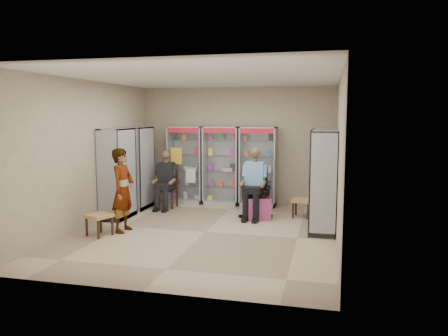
% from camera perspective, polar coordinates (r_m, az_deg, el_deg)
% --- Properties ---
extents(floor, '(6.00, 6.00, 0.00)m').
position_cam_1_polar(floor, '(8.71, -2.43, -8.35)').
color(floor, tan).
rests_on(floor, ground).
extents(room_shell, '(5.02, 6.02, 3.01)m').
position_cam_1_polar(room_shell, '(8.40, -2.49, 4.71)').
color(room_shell, tan).
rests_on(room_shell, ground).
extents(cabinet_back_left, '(0.90, 0.50, 2.00)m').
position_cam_1_polar(cabinet_back_left, '(11.46, -4.96, 0.43)').
color(cabinet_back_left, '#B9BCC1').
rests_on(cabinet_back_left, floor).
extents(cabinet_back_mid, '(0.90, 0.50, 2.00)m').
position_cam_1_polar(cabinet_back_mid, '(11.20, -0.34, 0.30)').
color(cabinet_back_mid, '#B1B2B9').
rests_on(cabinet_back_mid, floor).
extents(cabinet_back_right, '(0.90, 0.50, 2.00)m').
position_cam_1_polar(cabinet_back_right, '(11.01, 4.46, 0.17)').
color(cabinet_back_right, '#ACAEB3').
rests_on(cabinet_back_right, floor).
extents(cabinet_right_far, '(0.90, 0.50, 2.00)m').
position_cam_1_polar(cabinet_right_far, '(9.76, 12.90, -0.86)').
color(cabinet_right_far, '#B7B9BF').
rests_on(cabinet_right_far, floor).
extents(cabinet_right_near, '(0.90, 0.50, 2.00)m').
position_cam_1_polar(cabinet_right_near, '(8.67, 12.81, -1.82)').
color(cabinet_right_near, silver).
rests_on(cabinet_right_near, floor).
extents(cabinet_left_far, '(0.90, 0.50, 2.00)m').
position_cam_1_polar(cabinet_left_far, '(10.95, -11.12, 0.02)').
color(cabinet_left_far, '#A2A4A9').
rests_on(cabinet_left_far, floor).
extents(cabinet_left_near, '(0.90, 0.50, 2.00)m').
position_cam_1_polar(cabinet_left_near, '(9.96, -13.75, -0.72)').
color(cabinet_left_near, silver).
rests_on(cabinet_left_near, floor).
extents(wooden_chair, '(0.42, 0.42, 0.94)m').
position_cam_1_polar(wooden_chair, '(10.94, -7.38, -2.72)').
color(wooden_chair, '#311B13').
rests_on(wooden_chair, floor).
extents(seated_customer, '(0.44, 0.60, 1.34)m').
position_cam_1_polar(seated_customer, '(10.86, -7.49, -1.72)').
color(seated_customer, black).
rests_on(seated_customer, floor).
extents(office_chair, '(0.66, 0.66, 1.15)m').
position_cam_1_polar(office_chair, '(9.85, 4.11, -3.12)').
color(office_chair, black).
rests_on(office_chair, floor).
extents(seated_shopkeeper, '(0.52, 0.70, 1.47)m').
position_cam_1_polar(seated_shopkeeper, '(9.78, 4.07, -2.27)').
color(seated_shopkeeper, '#6492C6').
rests_on(seated_shopkeeper, floor).
extents(pink_trunk, '(0.64, 0.63, 0.49)m').
position_cam_1_polar(pink_trunk, '(9.77, 4.45, -5.18)').
color(pink_trunk, '#A44183').
rests_on(pink_trunk, floor).
extents(tea_glass, '(0.07, 0.07, 0.10)m').
position_cam_1_polar(tea_glass, '(9.66, 4.67, -3.52)').
color(tea_glass, '#541907').
rests_on(tea_glass, pink_trunk).
extents(woven_stool_a, '(0.46, 0.46, 0.42)m').
position_cam_1_polar(woven_stool_a, '(10.02, 10.12, -5.18)').
color(woven_stool_a, olive).
rests_on(woven_stool_a, floor).
extents(woven_stool_b, '(0.54, 0.54, 0.42)m').
position_cam_1_polar(woven_stool_b, '(8.73, -15.95, -7.15)').
color(woven_stool_b, '#9C7541').
rests_on(woven_stool_b, floor).
extents(standing_man, '(0.42, 0.62, 1.65)m').
position_cam_1_polar(standing_man, '(8.80, -13.08, -2.84)').
color(standing_man, gray).
rests_on(standing_man, floor).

